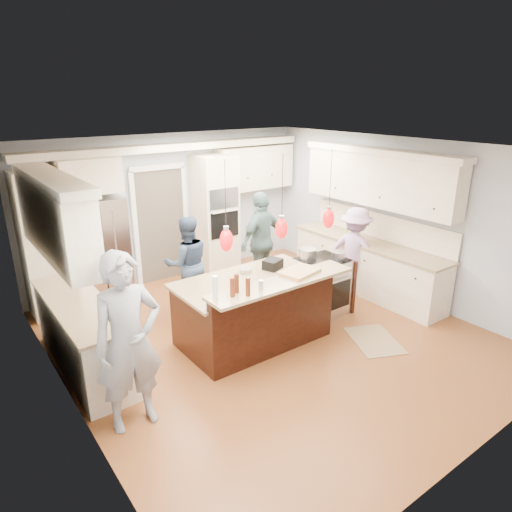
{
  "coord_description": "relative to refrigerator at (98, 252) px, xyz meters",
  "views": [
    {
      "loc": [
        -3.67,
        -4.61,
        3.34
      ],
      "look_at": [
        0.0,
        0.35,
        1.15
      ],
      "focal_mm": 32.0,
      "sensor_mm": 36.0,
      "label": 1
    }
  ],
  "objects": [
    {
      "name": "refrigerator",
      "position": [
        0.0,
        0.0,
        0.0
      ],
      "size": [
        0.9,
        0.7,
        1.8
      ],
      "primitive_type": "cube",
      "color": "#B7B7BC",
      "rests_on": "ground"
    },
    {
      "name": "pot_large",
      "position": [
        2.51,
        -2.34,
        0.1
      ],
      "size": [
        0.27,
        0.27,
        0.16
      ],
      "primitive_type": "cylinder",
      "color": "#B7B7BC",
      "rests_on": "island_range"
    },
    {
      "name": "room_shell",
      "position": [
        1.55,
        -2.64,
        0.92
      ],
      "size": [
        5.54,
        6.04,
        2.72
      ],
      "color": "#B2BCC6",
      "rests_on": "ground"
    },
    {
      "name": "beer_bottle_b",
      "position": [
        0.7,
        -3.28,
        0.34
      ],
      "size": [
        0.06,
        0.06,
        0.23
      ],
      "primitive_type": "cylinder",
      "rotation": [
        0.0,
        0.0,
        -0.03
      ],
      "color": "#4D1E0D",
      "rests_on": "kitchen_island"
    },
    {
      "name": "person_bar_end",
      "position": [
        -0.75,
        -3.23,
        0.07
      ],
      "size": [
        0.73,
        0.49,
        1.94
      ],
      "primitive_type": "imported",
      "rotation": [
        0.0,
        0.0,
        -0.04
      ],
      "color": "gray",
      "rests_on": "ground"
    },
    {
      "name": "kitchen_island",
      "position": [
        1.3,
        -2.57,
        -0.42
      ],
      "size": [
        2.1,
        1.46,
        1.12
      ],
      "color": "black",
      "rests_on": "ground"
    },
    {
      "name": "beer_bottle_c",
      "position": [
        0.64,
        -3.13,
        0.34
      ],
      "size": [
        0.07,
        0.07,
        0.24
      ],
      "primitive_type": "cylinder",
      "rotation": [
        0.0,
        0.0,
        0.31
      ],
      "color": "#4D1E0D",
      "rests_on": "kitchen_island"
    },
    {
      "name": "water_bottle",
      "position": [
        0.35,
        -3.12,
        0.36
      ],
      "size": [
        0.08,
        0.08,
        0.28
      ],
      "primitive_type": "cylinder",
      "rotation": [
        0.0,
        0.0,
        0.3
      ],
      "color": "silver",
      "rests_on": "kitchen_island"
    },
    {
      "name": "oven_column",
      "position": [
        2.3,
        0.03,
        0.25
      ],
      "size": [
        0.72,
        0.69,
        2.3
      ],
      "color": "#FCE9CC",
      "rests_on": "ground"
    },
    {
      "name": "back_upper_cabinets",
      "position": [
        0.8,
        0.12,
        0.77
      ],
      "size": [
        5.3,
        0.61,
        2.54
      ],
      "color": "#FCE9CC",
      "rests_on": "ground"
    },
    {
      "name": "person_far_left",
      "position": [
        1.08,
        -1.07,
        -0.12
      ],
      "size": [
        0.88,
        0.76,
        1.56
      ],
      "primitive_type": "imported",
      "rotation": [
        0.0,
        0.0,
        2.89
      ],
      "color": "#30435F",
      "rests_on": "ground"
    },
    {
      "name": "person_range_side",
      "position": [
        3.71,
        -2.26,
        -0.13
      ],
      "size": [
        0.83,
        1.12,
        1.55
      ],
      "primitive_type": "imported",
      "rotation": [
        0.0,
        0.0,
        1.86
      ],
      "color": "#B994C7",
      "rests_on": "ground"
    },
    {
      "name": "floor_rug",
      "position": [
        2.68,
        -3.63,
        -0.89
      ],
      "size": [
        0.91,
        1.05,
        0.01
      ],
      "primitive_type": "cube",
      "rotation": [
        0.0,
        0.0,
        -0.43
      ],
      "color": "#9A7C54",
      "rests_on": "ground"
    },
    {
      "name": "island_range",
      "position": [
        2.71,
        -2.49,
        -0.44
      ],
      "size": [
        0.82,
        0.71,
        0.92
      ],
      "color": "#B7B7BC",
      "rests_on": "ground"
    },
    {
      "name": "right_counter_run",
      "position": [
        3.99,
        -2.34,
        0.16
      ],
      "size": [
        0.64,
        3.1,
        2.51
      ],
      "color": "#FCE9CC",
      "rests_on": "ground"
    },
    {
      "name": "cutting_board",
      "position": [
        1.66,
        -3.11,
        0.24
      ],
      "size": [
        0.57,
        0.46,
        0.04
      ],
      "primitive_type": "cube",
      "rotation": [
        0.0,
        0.0,
        0.21
      ],
      "color": "tan",
      "rests_on": "kitchen_island"
    },
    {
      "name": "beer_bottle_a",
      "position": [
        0.54,
        -3.2,
        0.34
      ],
      "size": [
        0.06,
        0.06,
        0.24
      ],
      "primitive_type": "cylinder",
      "rotation": [
        0.0,
        0.0,
        0.02
      ],
      "color": "#4D1E0D",
      "rests_on": "kitchen_island"
    },
    {
      "name": "person_far_right",
      "position": [
        2.55,
        -1.11,
        -0.01
      ],
      "size": [
        1.11,
        0.66,
        1.77
      ],
      "primitive_type": "imported",
      "rotation": [
        0.0,
        0.0,
        3.38
      ],
      "color": "slate",
      "rests_on": "ground"
    },
    {
      "name": "ground_plane",
      "position": [
        1.55,
        -2.64,
        -0.9
      ],
      "size": [
        6.0,
        6.0,
        0.0
      ],
      "primitive_type": "plane",
      "color": "#955A29",
      "rests_on": "ground"
    },
    {
      "name": "drink_can",
      "position": [
        0.93,
        -3.22,
        0.28
      ],
      "size": [
        0.07,
        0.07,
        0.11
      ],
      "primitive_type": "cylinder",
      "rotation": [
        0.0,
        0.0,
        -0.24
      ],
      "color": "#B7B7BC",
      "rests_on": "kitchen_island"
    },
    {
      "name": "left_cabinets",
      "position": [
        -0.89,
        -1.84,
        0.16
      ],
      "size": [
        0.64,
        2.3,
        2.51
      ],
      "color": "#FCE9CC",
      "rests_on": "ground"
    },
    {
      "name": "pot_small",
      "position": [
        2.91,
        -2.62,
        0.07
      ],
      "size": [
        0.22,
        0.22,
        0.11
      ],
      "primitive_type": "cylinder",
      "color": "#B7B7BC",
      "rests_on": "island_range"
    },
    {
      "name": "pendant_lights",
      "position": [
        1.3,
        -3.15,
        0.9
      ],
      "size": [
        1.75,
        0.15,
        1.03
      ],
      "color": "black",
      "rests_on": "ground"
    }
  ]
}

